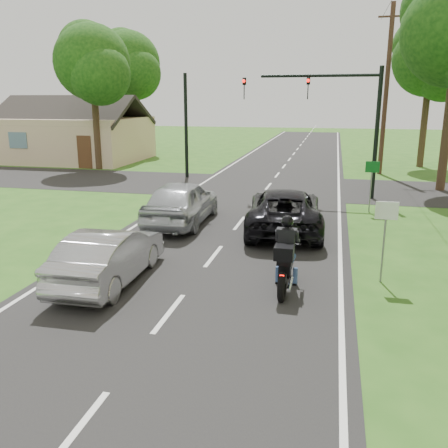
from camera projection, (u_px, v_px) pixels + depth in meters
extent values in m
plane|color=#295618|center=(169.00, 313.00, 10.43)|extent=(140.00, 140.00, 0.00)
cube|color=black|center=(249.00, 211.00, 19.85)|extent=(8.00, 100.00, 0.01)
cube|color=black|center=(268.00, 186.00, 25.50)|extent=(60.00, 7.00, 0.01)
torus|color=black|center=(288.00, 266.00, 12.43)|extent=(0.14, 0.66, 0.66)
torus|color=black|center=(282.00, 287.00, 11.01)|extent=(0.16, 0.72, 0.72)
cube|color=black|center=(286.00, 263.00, 11.74)|extent=(0.28, 0.96, 0.30)
sphere|color=black|center=(287.00, 253.00, 11.93)|extent=(0.34, 0.34, 0.34)
cube|color=black|center=(285.00, 261.00, 11.36)|extent=(0.34, 0.55, 0.10)
cube|color=#FF0C07|center=(282.00, 276.00, 10.83)|extent=(0.10, 0.03, 0.05)
cylinder|color=silver|center=(290.00, 284.00, 11.27)|extent=(0.09, 0.80, 0.09)
cylinder|color=black|center=(288.00, 244.00, 12.07)|extent=(0.62, 0.04, 0.04)
cube|color=black|center=(284.00, 253.00, 11.00)|extent=(0.44, 0.40, 0.32)
cube|color=black|center=(286.00, 241.00, 11.44)|extent=(0.40, 0.22, 0.60)
sphere|color=black|center=(287.00, 222.00, 11.39)|extent=(0.30, 0.30, 0.30)
cylinder|color=navy|center=(278.00, 275.00, 12.06)|extent=(0.12, 0.12, 0.45)
cylinder|color=navy|center=(295.00, 276.00, 11.97)|extent=(0.12, 0.12, 0.45)
imported|color=black|center=(285.00, 210.00, 16.77)|extent=(3.00, 5.64, 1.51)
imported|color=#A8A8AC|center=(109.00, 256.00, 12.07)|extent=(1.56, 4.26, 1.40)
imported|color=#B0B4B9|center=(182.00, 202.00, 17.74)|extent=(2.04, 4.91, 1.66)
cylinder|color=black|center=(377.00, 134.00, 21.72)|extent=(0.20, 0.20, 6.00)
cylinder|color=black|center=(320.00, 76.00, 21.64)|extent=(5.40, 0.14, 0.14)
imported|color=black|center=(308.00, 88.00, 21.89)|extent=(0.16, 0.36, 1.00)
imported|color=black|center=(244.00, 88.00, 22.54)|extent=(0.16, 0.36, 1.00)
sphere|color=#FF0C07|center=(308.00, 81.00, 21.64)|extent=(0.16, 0.16, 0.16)
sphere|color=#FF0C07|center=(244.00, 81.00, 22.29)|extent=(0.16, 0.16, 0.16)
cylinder|color=black|center=(186.00, 126.00, 27.75)|extent=(0.20, 0.20, 6.00)
cylinder|color=#4A2D21|center=(386.00, 91.00, 28.52)|extent=(0.28, 0.28, 10.00)
cube|color=#4A2D21|center=(393.00, 16.00, 27.45)|extent=(1.60, 0.10, 0.10)
cylinder|color=slate|center=(384.00, 245.00, 11.98)|extent=(0.05, 0.05, 2.00)
cube|color=silver|center=(387.00, 211.00, 11.72)|extent=(0.55, 0.04, 0.45)
cylinder|color=slate|center=(371.00, 189.00, 19.47)|extent=(0.05, 0.05, 2.00)
cube|color=#0C591E|center=(372.00, 167.00, 19.21)|extent=(0.55, 0.04, 0.45)
cylinder|color=#332316|center=(448.00, 121.00, 23.63)|extent=(0.44, 0.44, 7.00)
cylinder|color=#332316|center=(424.00, 119.00, 32.09)|extent=(0.44, 0.44, 6.44)
sphere|color=#11390F|center=(431.00, 59.00, 31.09)|extent=(4.95, 4.95, 4.95)
sphere|color=#11390F|center=(445.00, 71.00, 30.50)|extent=(3.96, 3.96, 3.96)
cylinder|color=#332316|center=(96.00, 122.00, 31.09)|extent=(0.44, 0.44, 6.16)
sphere|color=#11390F|center=(92.00, 62.00, 30.13)|extent=(4.80, 4.80, 4.80)
sphere|color=#11390F|center=(100.00, 74.00, 29.55)|extent=(3.84, 3.84, 3.84)
cylinder|color=#332316|center=(130.00, 113.00, 40.87)|extent=(0.44, 0.44, 6.72)
sphere|color=#11390F|center=(128.00, 63.00, 39.83)|extent=(5.40, 5.40, 5.40)
sphere|color=#11390F|center=(135.00, 73.00, 39.17)|extent=(4.32, 4.32, 4.32)
cube|color=#C5AC89|center=(75.00, 139.00, 36.11)|extent=(10.00, 8.00, 3.20)
cube|color=black|center=(58.00, 111.00, 33.69)|extent=(10.20, 4.00, 2.29)
cube|color=black|center=(86.00, 110.00, 37.45)|extent=(10.20, 4.00, 2.29)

